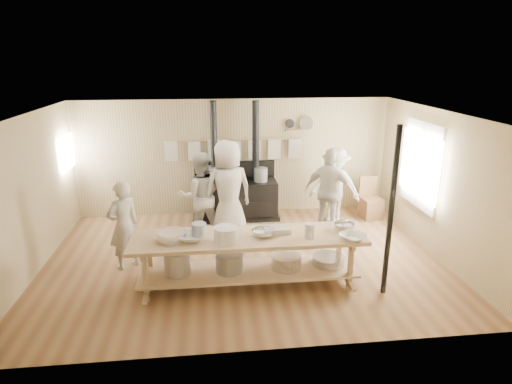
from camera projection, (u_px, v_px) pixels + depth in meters
ground at (244, 259)px, 7.69m from camera, size 7.00×7.00×0.00m
room_shell at (243, 172)px, 7.19m from camera, size 7.00×7.00×7.00m
window_right at (421, 165)px, 8.16m from camera, size 0.09×1.50×1.65m
left_opening at (67, 153)px, 8.73m from camera, size 0.00×0.90×0.90m
stove at (235, 195)px, 9.53m from camera, size 1.90×0.75×2.60m
towel_rail at (234, 147)px, 9.48m from camera, size 3.00×0.04×0.47m
back_wall_shelf at (299, 126)px, 9.53m from camera, size 0.63×0.14×0.32m
prep_table at (248, 255)px, 6.67m from camera, size 3.60×0.90×0.85m
support_post at (391, 214)px, 6.23m from camera, size 0.08×0.08×2.60m
cook_far_left at (124, 226)px, 7.18m from camera, size 0.67×0.64×1.54m
cook_left at (200, 196)px, 8.33m from camera, size 0.95×0.79×1.76m
cook_center at (228, 191)px, 8.25m from camera, size 1.13×0.91×2.00m
cook_right at (330, 192)px, 8.59m from camera, size 1.10×0.92×1.76m
cook_by_window at (335, 185)px, 9.21m from camera, size 1.22×1.00×1.65m
chair at (370, 206)px, 9.59m from camera, size 0.48×0.48×0.92m
bowl_white_a at (191, 237)px, 6.41m from camera, size 0.44×0.44×0.10m
bowl_steel_a at (263, 233)px, 6.55m from camera, size 0.47×0.47×0.11m
bowl_white_b at (353, 237)px, 6.41m from camera, size 0.53×0.53×0.09m
bowl_steel_b at (345, 226)px, 6.81m from camera, size 0.46×0.46×0.10m
roasting_pan at (277, 230)px, 6.69m from camera, size 0.42×0.30×0.09m
mixing_bowl_large at (172, 236)px, 6.39m from camera, size 0.52×0.52×0.14m
bucket_galv at (199, 230)px, 6.53m from camera, size 0.24×0.24×0.21m
deep_bowl_enamel at (226, 234)px, 6.35m from camera, size 0.45×0.45×0.22m
pitcher at (310, 231)px, 6.46m from camera, size 0.15×0.15×0.24m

